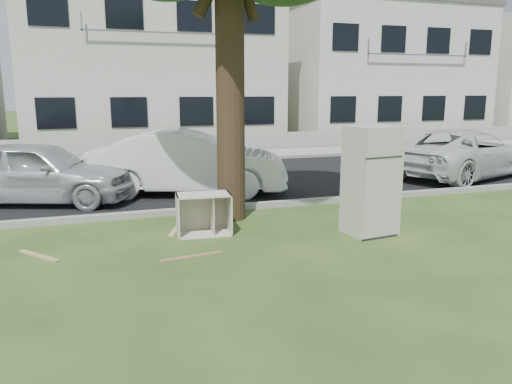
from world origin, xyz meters
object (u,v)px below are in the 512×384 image
object	(u,v)px
cabinet	(204,214)
car_right	(465,153)
fridge	(371,181)
car_center	(189,162)
car_left	(38,172)

from	to	relation	value
cabinet	car_right	world-z (taller)	car_right
fridge	car_center	world-z (taller)	fridge
fridge	car_left	size ratio (longest dim) A/B	0.46
fridge	cabinet	distance (m)	2.96
fridge	cabinet	size ratio (longest dim) A/B	2.04
fridge	car_right	xyz separation A→B (m)	(5.65, 4.21, -0.25)
cabinet	car_center	distance (m)	3.56
car_right	car_left	xyz separation A→B (m)	(-11.35, 0.20, 0.01)
fridge	car_left	xyz separation A→B (m)	(-5.70, 4.42, -0.24)
car_right	car_left	bearing A→B (deg)	70.26
fridge	car_center	distance (m)	4.96
car_right	car_left	size ratio (longest dim) A/B	1.20
car_center	car_left	world-z (taller)	car_center
fridge	car_left	bearing A→B (deg)	135.11
car_center	car_right	xyz separation A→B (m)	(7.97, -0.17, -0.08)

